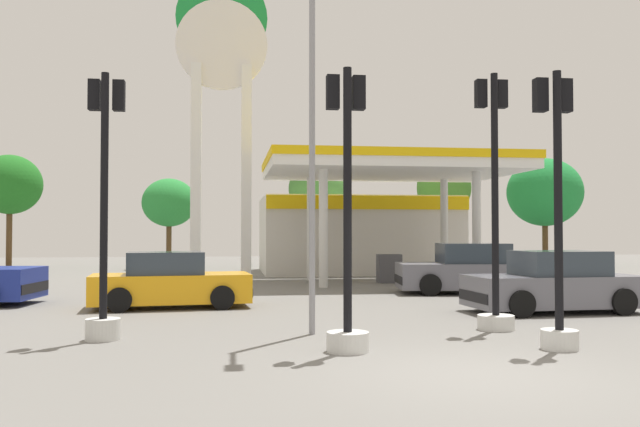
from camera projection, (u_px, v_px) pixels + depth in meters
ground_plane at (473, 373)px, 9.25m from camera, size 90.00×90.00×0.00m
gas_station at (360, 226)px, 31.42m from camera, size 9.56×13.58×4.84m
station_pole_sign at (222, 87)px, 26.18m from camera, size 3.60×0.56×12.26m
car_1 at (554, 284)px, 16.24m from camera, size 4.27×2.08×1.50m
car_2 at (170, 282)px, 17.26m from camera, size 4.19×2.16×1.45m
car_3 at (469, 271)px, 21.30m from camera, size 4.66×2.45×1.60m
traffic_signal_0 at (557, 236)px, 11.19m from camera, size 0.65×0.67×4.69m
traffic_signal_1 at (494, 235)px, 13.40m from camera, size 0.73×0.73×5.18m
traffic_signal_2 at (104, 238)px, 12.13m from camera, size 0.65×0.67×4.89m
traffic_signal_3 at (347, 247)px, 10.95m from camera, size 0.70×0.71×4.69m
tree_0 at (10, 185)px, 35.72m from camera, size 3.36×3.36×6.13m
tree_1 at (169, 203)px, 35.65m from camera, size 2.88×2.88×4.84m
tree_2 at (317, 189)px, 36.33m from camera, size 3.13×3.13×5.76m
tree_3 at (444, 188)px, 38.27m from camera, size 3.11×3.11×6.23m
tree_4 at (545, 192)px, 39.88m from camera, size 4.46×4.46×6.40m
corner_streetlamp at (313, 105)px, 12.65m from camera, size 0.24×1.48×7.36m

